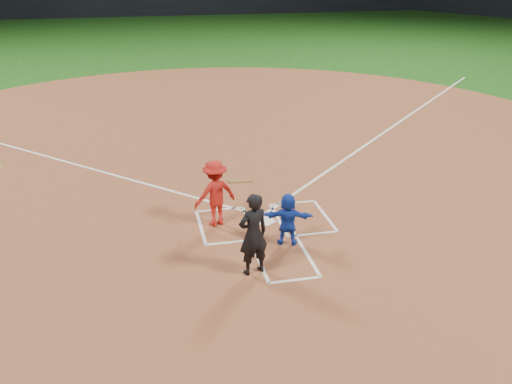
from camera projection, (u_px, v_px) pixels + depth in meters
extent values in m
plane|color=#164812|center=(264.00, 222.00, 14.20)|extent=(120.00, 120.00, 0.00)
cylinder|color=brown|center=(225.00, 146.00, 19.58)|extent=(28.00, 28.00, 0.01)
cylinder|color=white|center=(264.00, 221.00, 14.19)|extent=(0.60, 0.60, 0.02)
imported|color=#163AB5|center=(288.00, 219.00, 12.89)|extent=(1.20, 0.66, 1.23)
imported|color=black|center=(253.00, 234.00, 11.61)|extent=(0.75, 0.60, 1.79)
cube|color=white|center=(220.00, 209.00, 14.82)|extent=(1.22, 0.08, 0.01)
cube|color=white|center=(232.00, 242.00, 13.18)|extent=(1.22, 0.08, 0.01)
cube|color=white|center=(250.00, 222.00, 14.12)|extent=(0.08, 1.83, 0.01)
cube|color=white|center=(201.00, 227.00, 13.88)|extent=(0.08, 1.83, 0.01)
cube|color=white|center=(292.00, 203.00, 15.21)|extent=(1.22, 0.08, 0.01)
cube|color=white|center=(313.00, 234.00, 13.56)|extent=(1.22, 0.08, 0.01)
cube|color=white|center=(279.00, 220.00, 14.27)|extent=(0.08, 1.83, 0.01)
cube|color=white|center=(325.00, 215.00, 14.50)|extent=(0.08, 1.83, 0.01)
cube|color=white|center=(257.00, 257.00, 12.56)|extent=(0.08, 2.20, 0.01)
cube|color=white|center=(305.00, 251.00, 12.77)|extent=(0.08, 2.20, 0.01)
cube|color=white|center=(295.00, 280.00, 11.68)|extent=(1.10, 0.08, 0.01)
cube|color=white|center=(399.00, 123.00, 22.19)|extent=(14.21, 14.21, 0.01)
cube|color=white|center=(14.00, 147.00, 19.44)|extent=(14.21, 14.21, 0.01)
imported|color=#B21813|center=(215.00, 193.00, 13.73)|extent=(1.20, 0.90, 1.65)
cylinder|color=olive|center=(241.00, 182.00, 13.59)|extent=(0.72, 0.55, 0.28)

